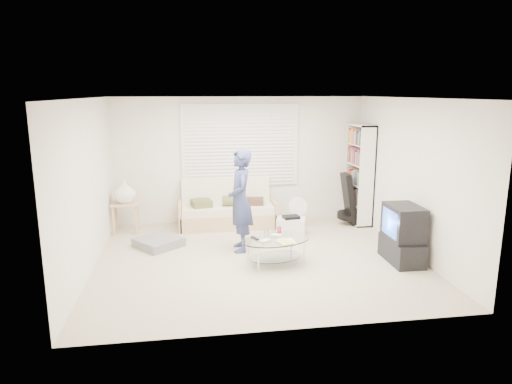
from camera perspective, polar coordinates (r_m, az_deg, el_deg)
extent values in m
plane|color=#B5A78D|center=(7.32, 0.17, -8.30)|extent=(5.00, 5.00, 0.00)
cube|color=silver|center=(9.18, -1.99, 4.01)|extent=(5.00, 0.02, 2.50)
cube|color=silver|center=(4.83, 4.30, -3.74)|extent=(5.00, 0.02, 2.50)
cube|color=silver|center=(7.05, -20.33, 0.67)|extent=(0.02, 4.50, 2.50)
cube|color=silver|center=(7.76, 18.75, 1.81)|extent=(0.02, 4.50, 2.50)
cube|color=white|center=(6.85, 0.19, 11.66)|extent=(5.00, 4.50, 0.02)
cube|color=white|center=(9.11, -1.98, 5.85)|extent=(2.32, 0.06, 1.62)
cube|color=black|center=(9.09, -1.97, 5.84)|extent=(2.20, 0.01, 1.50)
cube|color=silver|center=(9.07, -1.95, 5.82)|extent=(2.16, 0.04, 1.50)
cube|color=silver|center=(9.09, -1.97, 5.84)|extent=(2.32, 0.08, 1.62)
cube|color=tan|center=(8.97, -3.59, -3.42)|extent=(1.82, 0.73, 0.29)
cube|color=beige|center=(8.89, -3.60, -2.10)|extent=(1.75, 0.67, 0.15)
cube|color=beige|center=(9.13, -3.79, 0.05)|extent=(1.75, 0.20, 0.56)
cube|color=tan|center=(8.91, -9.45, -2.95)|extent=(0.05, 0.73, 0.51)
cube|color=tan|center=(9.06, 2.16, -2.52)|extent=(0.05, 0.73, 0.51)
cube|color=brown|center=(8.80, -6.84, -1.40)|extent=(0.43, 0.43, 0.13)
cylinder|color=brown|center=(8.81, -2.69, -1.07)|extent=(0.46, 0.20, 0.20)
cube|color=#402C20|center=(8.93, -0.11, -1.18)|extent=(0.38, 0.38, 0.11)
cube|color=slate|center=(8.01, -12.06, -6.17)|extent=(0.93, 0.93, 0.15)
cube|color=tan|center=(8.82, -16.03, -1.39)|extent=(0.51, 0.41, 0.04)
cube|color=tan|center=(8.77, -17.36, -3.47)|extent=(0.04, 0.04, 0.55)
cube|color=tan|center=(8.72, -14.71, -3.41)|extent=(0.04, 0.04, 0.55)
cube|color=tan|center=(9.06, -17.08, -2.95)|extent=(0.04, 0.04, 0.55)
cube|color=tan|center=(9.01, -14.52, -2.88)|extent=(0.04, 0.04, 0.55)
imported|color=white|center=(8.77, -16.12, 0.09)|extent=(0.41, 0.41, 0.43)
cube|color=white|center=(9.31, 12.79, 2.18)|extent=(0.31, 0.83, 1.97)
cube|color=black|center=(9.17, 11.52, -0.82)|extent=(0.29, 0.37, 1.02)
cylinder|color=black|center=(9.24, 11.21, -2.86)|extent=(0.37, 0.38, 0.16)
cylinder|color=white|center=(8.96, 5.12, -4.34)|extent=(0.25, 0.25, 0.03)
cylinder|color=white|center=(8.91, 5.14, -3.37)|extent=(0.03, 0.03, 0.32)
cylinder|color=white|center=(8.85, 5.17, -1.76)|extent=(0.36, 0.12, 0.37)
cylinder|color=white|center=(8.85, 5.17, -1.76)|extent=(0.10, 0.06, 0.10)
cube|color=white|center=(8.47, 4.39, -4.32)|extent=(0.60, 0.50, 0.31)
cube|color=black|center=(8.42, 4.41, -3.15)|extent=(0.31, 0.24, 0.05)
cube|color=black|center=(7.49, 17.76, -6.95)|extent=(0.46, 0.83, 0.37)
cube|color=black|center=(7.36, 17.99, -3.64)|extent=(0.47, 0.70, 0.53)
cube|color=#538EFA|center=(7.27, 16.42, -3.74)|extent=(0.03, 0.53, 0.40)
ellipsoid|color=silver|center=(6.97, 2.51, -5.95)|extent=(1.23, 0.94, 0.02)
ellipsoid|color=silver|center=(7.06, 2.49, -8.09)|extent=(0.94, 0.71, 0.01)
cylinder|color=silver|center=(6.70, 0.33, -8.58)|extent=(0.03, 0.03, 0.38)
cylinder|color=silver|center=(7.01, 6.08, -7.69)|extent=(0.03, 0.03, 0.38)
cylinder|color=silver|center=(7.08, -1.05, -7.41)|extent=(0.03, 0.03, 0.38)
cylinder|color=silver|center=(7.38, 4.45, -6.63)|extent=(0.03, 0.03, 0.38)
cube|color=white|center=(6.80, 1.12, -6.15)|extent=(0.18, 0.16, 0.04)
cube|color=white|center=(7.06, 2.54, -5.46)|extent=(0.17, 0.14, 0.04)
cylinder|color=silver|center=(7.07, 1.32, -5.12)|extent=(0.06, 0.06, 0.11)
cylinder|color=#D0365D|center=(7.18, 2.93, -4.82)|extent=(0.07, 0.07, 0.12)
cube|color=black|center=(6.95, -0.14, -5.80)|extent=(0.11, 0.18, 0.02)
cube|color=white|center=(6.85, 3.91, -6.17)|extent=(0.23, 0.30, 0.01)
cube|color=#D4BF5E|center=(6.81, 3.60, -6.21)|extent=(0.27, 0.32, 0.01)
imported|color=navy|center=(7.47, -1.97, -1.08)|extent=(0.41, 0.62, 1.70)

